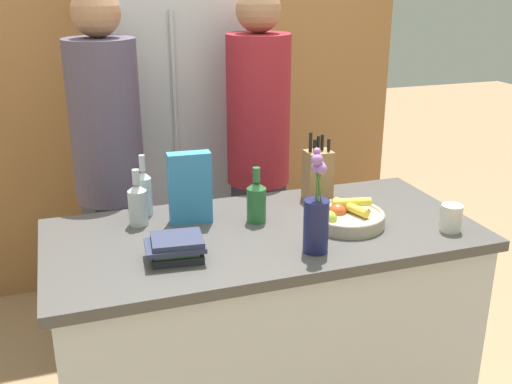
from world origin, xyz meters
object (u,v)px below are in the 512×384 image
object	(u,v)px
coffee_mug	(451,217)
book_stack	(176,248)
flower_vase	(316,216)
bottle_vinegar	(256,200)
bottle_wine	(138,203)
fruit_bowl	(345,217)
refrigerator	(175,131)
person_at_sink	(109,165)
bottle_oil	(144,192)
knife_block	(318,175)
cereal_box	(190,188)
person_in_blue	(258,150)

from	to	relation	value
coffee_mug	book_stack	size ratio (longest dim) A/B	0.57
flower_vase	coffee_mug	size ratio (longest dim) A/B	3.13
bottle_vinegar	bottle_wine	size ratio (longest dim) A/B	0.99
flower_vase	book_stack	world-z (taller)	flower_vase
fruit_bowl	coffee_mug	xyz separation A→B (m)	(0.35, -0.17, 0.02)
refrigerator	person_at_sink	size ratio (longest dim) A/B	1.14
refrigerator	flower_vase	bearing A→B (deg)	-82.49
flower_vase	person_at_sink	distance (m)	1.11
book_stack	bottle_oil	bearing A→B (deg)	95.06
fruit_bowl	bottle_wine	bearing A→B (deg)	161.01
flower_vase	coffee_mug	xyz separation A→B (m)	(0.56, 0.01, -0.08)
bottle_wine	knife_block	bearing A→B (deg)	2.15
refrigerator	bottle_wine	bearing A→B (deg)	-108.95
bottle_wine	fruit_bowl	bearing A→B (deg)	-18.99
cereal_box	bottle_wine	bearing A→B (deg)	168.34
coffee_mug	person_in_blue	xyz separation A→B (m)	(-0.44, 0.94, 0.05)
knife_block	bottle_oil	world-z (taller)	knife_block
fruit_bowl	person_in_blue	world-z (taller)	person_in_blue
flower_vase	person_in_blue	distance (m)	0.95
knife_block	person_in_blue	xyz separation A→B (m)	(-0.10, 0.48, -0.01)
flower_vase	bottle_wine	xyz separation A→B (m)	(-0.55, 0.44, -0.04)
fruit_bowl	book_stack	xyz separation A→B (m)	(-0.68, -0.08, 0.01)
cereal_box	person_at_sink	world-z (taller)	person_at_sink
cereal_box	knife_block	bearing A→B (deg)	6.96
book_stack	refrigerator	bearing A→B (deg)	78.61
cereal_box	bottle_vinegar	bearing A→B (deg)	-17.31
refrigerator	bottle_wine	world-z (taller)	refrigerator
bottle_wine	person_at_sink	xyz separation A→B (m)	(-0.06, 0.49, 0.01)
knife_block	flower_vase	size ratio (longest dim) A/B	0.80
book_stack	person_in_blue	xyz separation A→B (m)	(0.58, 0.85, 0.06)
flower_vase	fruit_bowl	bearing A→B (deg)	41.10
fruit_bowl	bottle_oil	world-z (taller)	bottle_oil
cereal_box	book_stack	bearing A→B (deg)	-111.58
bottle_oil	person_at_sink	xyz separation A→B (m)	(-0.10, 0.40, 0.00)
cereal_box	bottle_vinegar	world-z (taller)	cereal_box
coffee_mug	book_stack	bearing A→B (deg)	174.97
book_stack	knife_block	bearing A→B (deg)	28.37
fruit_bowl	knife_block	distance (m)	0.30
knife_block	bottle_wine	distance (m)	0.77
bottle_wine	person_in_blue	size ratio (longest dim) A/B	0.12
refrigerator	person_in_blue	size ratio (longest dim) A/B	1.14
refrigerator	person_at_sink	distance (m)	0.68
bottle_vinegar	bottle_wine	world-z (taller)	bottle_wine
flower_vase	bottle_wine	bearing A→B (deg)	141.37
refrigerator	flower_vase	size ratio (longest dim) A/B	5.41
coffee_mug	bottle_wine	world-z (taller)	bottle_wine
refrigerator	knife_block	xyz separation A→B (m)	(0.41, -1.01, 0.02)
knife_block	flower_vase	distance (m)	0.52
bottle_oil	person_in_blue	xyz separation A→B (m)	(0.62, 0.41, 0.00)
refrigerator	cereal_box	bearing A→B (deg)	-98.36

